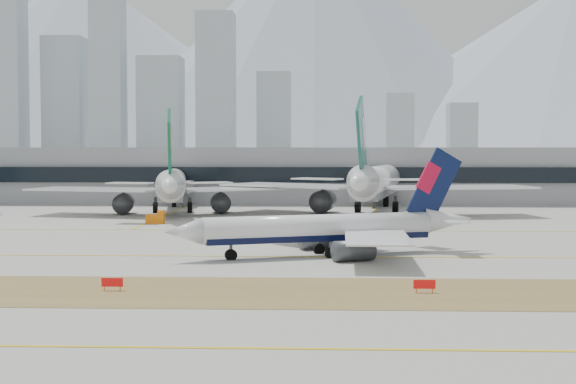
{
  "coord_description": "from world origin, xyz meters",
  "views": [
    {
      "loc": [
        7.16,
        -111.97,
        14.32
      ],
      "look_at": [
        2.15,
        18.0,
        7.5
      ],
      "focal_mm": 50.0,
      "sensor_mm": 36.0,
      "label": 1
    }
  ],
  "objects_px": {
    "taxiing_airliner": "(330,229)",
    "widebody_eva": "(172,186)",
    "widebody_cathay": "(376,184)",
    "terminal": "(294,174)"
  },
  "relations": [
    {
      "from": "taxiing_airliner",
      "to": "widebody_eva",
      "type": "distance_m",
      "value": 80.41
    },
    {
      "from": "widebody_cathay",
      "to": "terminal",
      "type": "distance_m",
      "value": 48.97
    },
    {
      "from": "widebody_eva",
      "to": "taxiing_airliner",
      "type": "bearing_deg",
      "value": -163.53
    },
    {
      "from": "taxiing_airliner",
      "to": "widebody_eva",
      "type": "relative_size",
      "value": 0.67
    },
    {
      "from": "terminal",
      "to": "widebody_eva",
      "type": "bearing_deg",
      "value": -119.66
    },
    {
      "from": "widebody_cathay",
      "to": "taxiing_airliner",
      "type": "bearing_deg",
      "value": -178.07
    },
    {
      "from": "widebody_eva",
      "to": "terminal",
      "type": "xyz_separation_m",
      "value": [
        26.17,
        45.96,
        1.42
      ]
    },
    {
      "from": "widebody_cathay",
      "to": "terminal",
      "type": "relative_size",
      "value": 0.25
    },
    {
      "from": "widebody_cathay",
      "to": "terminal",
      "type": "bearing_deg",
      "value": 35.06
    },
    {
      "from": "terminal",
      "to": "widebody_cathay",
      "type": "bearing_deg",
      "value": -65.7
    }
  ]
}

